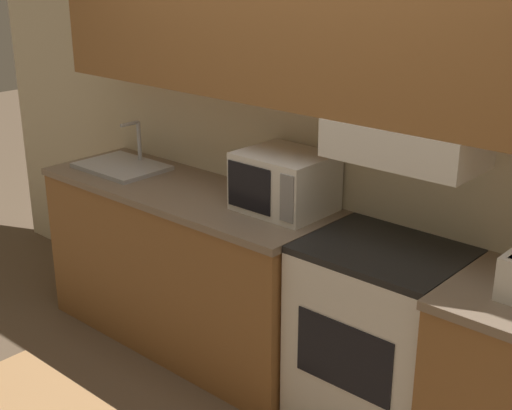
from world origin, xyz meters
name	(u,v)px	position (x,y,z in m)	size (l,w,h in m)	color
ground_plane	(317,361)	(0.00, 0.00, 0.00)	(16.00, 16.00, 0.00)	brown
wall_back	(319,79)	(0.01, -0.07, 1.51)	(5.44, 0.38, 2.55)	beige
lower_counter_main	(187,266)	(-0.67, -0.29, 0.45)	(1.72, 0.60, 0.89)	#936033
stove_range	(378,342)	(0.52, -0.27, 0.45)	(0.66, 0.54, 0.89)	white
microwave	(285,182)	(-0.08, -0.19, 1.03)	(0.42, 0.36, 0.28)	white
sink_basin	(122,166)	(-1.18, -0.29, 0.91)	(0.48, 0.36, 0.26)	#B7BABF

